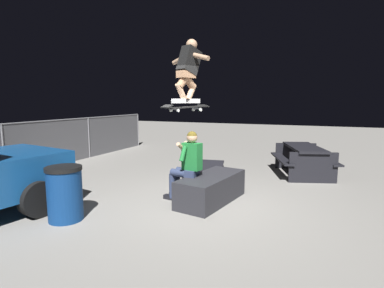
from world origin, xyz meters
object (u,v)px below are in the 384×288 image
(person_sitting_on_ledge, at_px, (187,162))
(kicker_ramp, at_px, (205,173))
(picnic_table_back, at_px, (304,156))
(skater_airborne, at_px, (188,68))
(skateboard, at_px, (186,107))
(trash_bin, at_px, (65,193))
(ledge_box_main, at_px, (211,189))

(person_sitting_on_ledge, bearing_deg, kicker_ramp, 10.68)
(picnic_table_back, bearing_deg, skater_airborne, 149.07)
(person_sitting_on_ledge, xyz_separation_m, skateboard, (-0.12, -0.03, 1.03))
(skater_airborne, bearing_deg, trash_bin, 135.77)
(person_sitting_on_ledge, xyz_separation_m, picnic_table_back, (3.05, -1.92, -0.25))
(ledge_box_main, bearing_deg, skater_airborne, 120.49)
(ledge_box_main, xyz_separation_m, picnic_table_back, (2.90, -1.49, 0.24))
(ledge_box_main, distance_m, kicker_ramp, 1.97)
(picnic_table_back, bearing_deg, kicker_ramp, 115.70)
(skateboard, bearing_deg, skater_airborne, -22.04)
(person_sitting_on_ledge, relative_size, skater_airborne, 1.20)
(person_sitting_on_ledge, distance_m, kicker_ramp, 2.10)
(kicker_ramp, relative_size, trash_bin, 1.46)
(ledge_box_main, xyz_separation_m, trash_bin, (-1.74, 1.85, 0.18))
(ledge_box_main, xyz_separation_m, skateboard, (-0.27, 0.39, 1.52))
(skater_airborne, relative_size, trash_bin, 1.29)
(trash_bin, bearing_deg, picnic_table_back, -35.83)
(kicker_ramp, distance_m, picnic_table_back, 2.58)
(ledge_box_main, height_order, picnic_table_back, picnic_table_back)
(ledge_box_main, height_order, trash_bin, trash_bin)
(skater_airborne, distance_m, trash_bin, 2.94)
(ledge_box_main, distance_m, trash_bin, 2.55)
(skateboard, height_order, kicker_ramp, skateboard)
(skateboard, xyz_separation_m, skater_airborne, (0.05, -0.02, 0.69))
(ledge_box_main, relative_size, person_sitting_on_ledge, 1.19)
(skateboard, distance_m, picnic_table_back, 3.90)
(skater_airborne, relative_size, picnic_table_back, 0.55)
(skateboard, distance_m, kicker_ramp, 2.71)
(skateboard, xyz_separation_m, kicker_ramp, (2.07, 0.40, -1.71))
(person_sitting_on_ledge, bearing_deg, trash_bin, 138.03)
(trash_bin, bearing_deg, person_sitting_on_ledge, -41.97)
(person_sitting_on_ledge, height_order, kicker_ramp, person_sitting_on_ledge)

